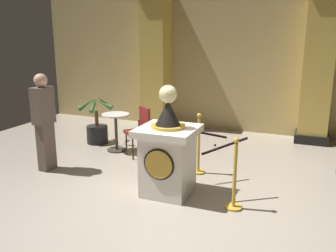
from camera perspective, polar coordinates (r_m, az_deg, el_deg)
name	(u,v)px	position (r m, az deg, el deg)	size (l,w,h in m)	color
ground_plane	(163,203)	(5.23, -0.84, -12.06)	(10.52, 10.52, 0.00)	#9E9384
back_wall	(234,59)	(9.00, 10.40, 10.42)	(10.52, 0.16, 3.53)	tan
pedestal_clock	(168,153)	(5.31, -0.02, -4.29)	(0.84, 0.84, 1.63)	silver
stanchion_near	(234,184)	(5.03, 10.42, -9.03)	(0.24, 0.24, 1.01)	gold
stanchion_far	(198,152)	(6.20, 4.83, -4.15)	(0.24, 0.24, 1.05)	gold
velvet_rope	(215,140)	(5.47, 7.46, -2.14)	(1.00, 1.00, 0.22)	black
column_left	(156,61)	(9.23, -1.88, 10.21)	(0.75, 0.75, 3.39)	black
column_right	(319,66)	(8.45, 22.66, 8.79)	(0.74, 0.74, 3.39)	black
potted_palm_left	(97,128)	(8.06, -11.12, -0.33)	(0.72, 0.75, 1.07)	black
bystander_guest	(44,120)	(6.55, -18.98, 0.93)	(0.24, 0.37, 1.69)	brown
cafe_table	(116,127)	(7.42, -8.20, -0.22)	(0.56, 0.56, 0.77)	#332D28
cafe_chair_red	(140,127)	(7.04, -4.38, -0.20)	(0.56, 0.56, 0.96)	black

